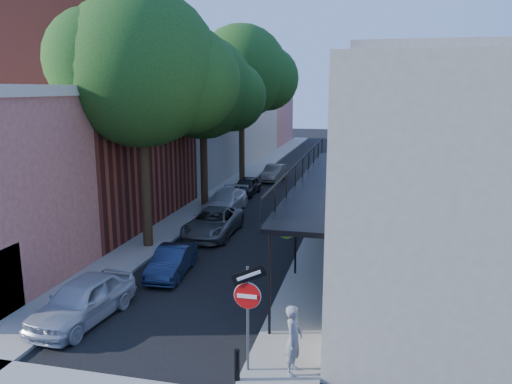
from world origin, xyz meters
The scene contains 18 objects.
ground centered at (0.00, 0.00, 0.00)m, with size 160.00×160.00×0.00m, color black.
road_surface centered at (0.00, 30.00, 0.01)m, with size 6.00×64.00×0.01m, color black.
sidewalk_left centered at (-4.00, 30.00, 0.06)m, with size 2.00×64.00×0.12m, color gray.
sidewalk_right centered at (4.00, 30.00, 0.06)m, with size 2.00×64.00×0.12m, color gray.
buildings_left centered at (-9.30, 28.76, 4.94)m, with size 10.10×59.10×12.00m.
buildings_right centered at (8.99, 29.49, 4.42)m, with size 9.80×55.00×10.00m.
sign_post centered at (3.16, 0.97, 2.04)m, with size 0.89×0.17×2.99m.
bollard centered at (3.00, 0.50, 0.52)m, with size 0.14×0.14×0.80m, color black.
oak_near centered at (-3.37, 10.26, 7.88)m, with size 7.48×6.80×11.42m.
oak_mid centered at (-3.42, 18.23, 7.06)m, with size 6.60×6.00×10.20m.
oak_far centered at (-3.35, 27.27, 8.26)m, with size 7.70×7.00×11.90m.
parked_car_a centered at (-2.60, 2.73, 0.69)m, with size 1.64×4.08×1.39m, color #AEB5C1.
parked_car_b centered at (-1.40, 7.02, 0.56)m, with size 1.18×3.40×1.12m, color #131F3B.
parked_car_c centered at (-1.49, 12.52, 0.66)m, with size 2.18×4.73×1.31m, color #52565A.
parked_car_d centered at (-2.29, 17.39, 0.64)m, with size 1.80×4.42×1.28m, color silver.
parked_car_e centered at (-2.23, 22.23, 0.61)m, with size 1.45×3.60×1.23m, color black.
parked_car_f centered at (-1.40, 27.93, 0.63)m, with size 1.34×3.84×1.26m, color gray.
pedestrian centered at (4.30, 1.14, 1.02)m, with size 0.66×0.43×1.81m, color slate.
Camera 1 is at (5.96, -10.21, 7.17)m, focal length 35.00 mm.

